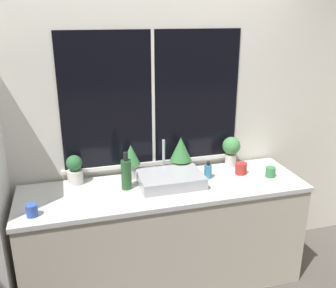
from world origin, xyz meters
name	(u,v)px	position (x,y,z in m)	size (l,w,h in m)	color
wall_back	(152,117)	(0.00, 0.70, 1.35)	(8.00, 0.09, 2.70)	silver
wall_right	(317,86)	(2.18, 1.50, 1.35)	(0.06, 7.00, 2.70)	silver
counter	(165,236)	(0.00, 0.32, 0.44)	(2.23, 0.66, 0.89)	beige
sink	(170,179)	(0.06, 0.35, 0.93)	(0.50, 0.40, 0.30)	#ADADB2
potted_plant_far_left	(75,170)	(-0.66, 0.56, 1.01)	(0.12, 0.12, 0.24)	silver
potted_plant_center_left	(131,160)	(-0.21, 0.56, 1.04)	(0.15, 0.15, 0.28)	silver
potted_plant_center_right	(181,151)	(0.21, 0.56, 1.07)	(0.18, 0.18, 0.31)	silver
potted_plant_far_right	(231,149)	(0.67, 0.56, 1.05)	(0.16, 0.16, 0.27)	silver
soap_bottle	(208,171)	(0.38, 0.38, 0.95)	(0.06, 0.06, 0.14)	teal
bottle_tall	(126,174)	(-0.29, 0.37, 1.01)	(0.08, 0.08, 0.30)	#235128
mug_green	(270,172)	(0.89, 0.27, 0.93)	(0.08, 0.08, 0.08)	#38844C
mug_red	(241,168)	(0.68, 0.39, 0.93)	(0.10, 0.10, 0.10)	#B72D28
mug_blue	(32,210)	(-0.96, 0.12, 0.93)	(0.08, 0.08, 0.08)	#3351AD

